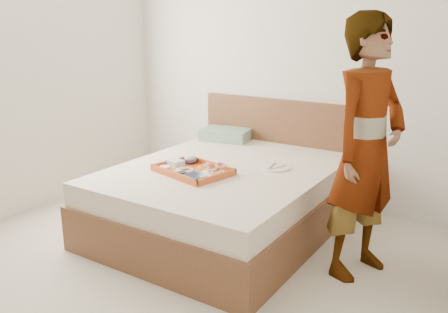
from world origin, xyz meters
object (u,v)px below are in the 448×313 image
tray (193,170)px  dinner_plate (275,168)px  bed (226,198)px  person (366,149)px

tray → dinner_plate: size_ratio=2.40×
bed → tray: tray is taller
bed → tray: 0.41m
dinner_plate → person: person is taller
dinner_plate → person: size_ratio=0.13×
bed → dinner_plate: (0.35, 0.19, 0.27)m
tray → person: person is taller
bed → person: (1.13, -0.08, 0.60)m
tray → dinner_plate: 0.66m
bed → dinner_plate: size_ratio=8.65×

